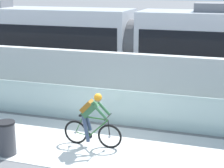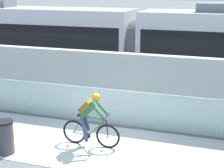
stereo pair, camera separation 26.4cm
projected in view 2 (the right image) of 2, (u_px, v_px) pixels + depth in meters
ground_plane at (93, 146)px, 10.82m from camera, size 200.00×200.00×0.00m
bike_path_deck at (93, 146)px, 10.82m from camera, size 32.00×3.20×0.01m
glass_parapet at (113, 107)px, 12.35m from camera, size 32.00×0.05×1.21m
concrete_barrier_wall at (129, 81)px, 13.88m from camera, size 32.00×0.36×2.10m
tram_rail_near at (144, 90)px, 16.42m from camera, size 32.00×0.08×0.01m
tram_rail_far at (152, 83)px, 17.73m from camera, size 32.00×0.08×0.01m
tram at (137, 45)px, 16.76m from camera, size 22.56×2.54×3.81m
cyclist_on_bike at (90, 120)px, 10.63m from camera, size 1.77×0.58×1.61m
trash_bin at (5, 137)px, 10.22m from camera, size 0.51×0.51×0.96m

